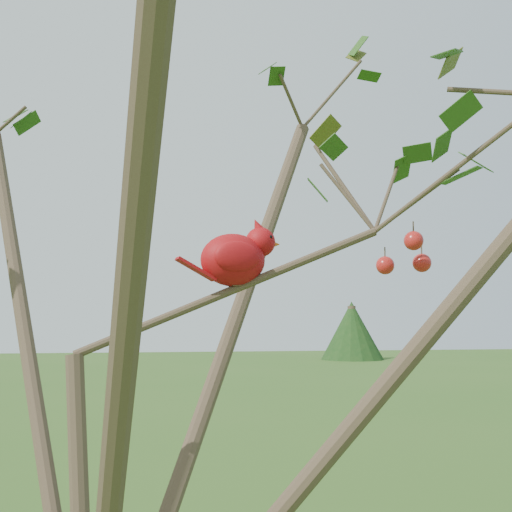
# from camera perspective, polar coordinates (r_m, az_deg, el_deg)

# --- Properties ---
(crabapple_tree) EXTENTS (2.35, 2.05, 2.95)m
(crabapple_tree) POSITION_cam_1_polar(r_m,az_deg,el_deg) (1.18, -12.59, -0.55)
(crabapple_tree) COLOR #3D2D21
(crabapple_tree) RESTS_ON ground
(cardinal) EXTENTS (0.22, 0.13, 0.15)m
(cardinal) POSITION_cam_1_polar(r_m,az_deg,el_deg) (1.30, -1.76, -0.12)
(cardinal) COLOR #A50E0F
(cardinal) RESTS_ON ground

